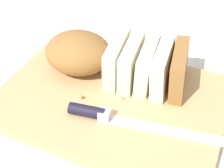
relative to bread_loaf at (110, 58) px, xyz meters
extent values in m
plane|color=silver|center=(0.03, -0.06, -0.06)|extent=(3.00, 3.00, 0.00)
cube|color=tan|center=(0.03, -0.06, -0.05)|extent=(0.44, 0.33, 0.02)
ellipsoid|color=#996633|center=(-0.07, -0.01, 0.00)|extent=(0.14, 0.13, 0.08)
cube|color=beige|center=(0.01, 0.00, 0.00)|extent=(0.04, 0.12, 0.08)
cube|color=beige|center=(0.04, 0.00, 0.00)|extent=(0.03, 0.12, 0.08)
cube|color=beige|center=(0.07, 0.01, 0.00)|extent=(0.04, 0.12, 0.08)
cube|color=beige|center=(0.11, 0.01, 0.00)|extent=(0.04, 0.12, 0.08)
cube|color=#996633|center=(0.14, 0.01, 0.00)|extent=(0.05, 0.12, 0.08)
cube|color=silver|center=(0.15, -0.11, -0.04)|extent=(0.22, 0.05, 0.00)
cylinder|color=black|center=(0.01, -0.13, -0.03)|extent=(0.07, 0.03, 0.02)
cube|color=silver|center=(0.04, -0.12, -0.03)|extent=(0.02, 0.02, 0.02)
sphere|color=#996633|center=(-0.02, -0.09, -0.04)|extent=(0.01, 0.01, 0.01)
sphere|color=#996633|center=(0.05, -0.06, -0.04)|extent=(0.00, 0.00, 0.00)
camera|label=1|loc=(0.20, -0.49, 0.38)|focal=52.52mm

